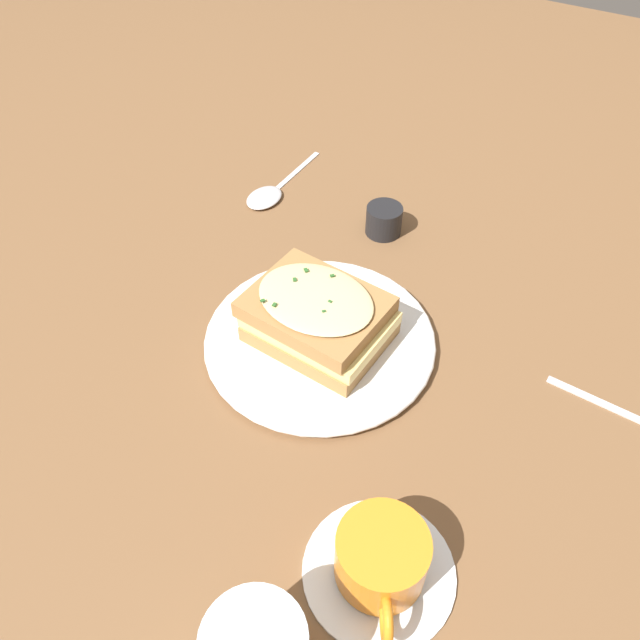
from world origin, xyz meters
name	(u,v)px	position (x,y,z in m)	size (l,w,h in m)	color
ground_plane	(316,342)	(0.00, 0.00, 0.00)	(2.40, 2.40, 0.00)	brown
dinner_plate	(320,339)	(0.00, 0.01, 0.01)	(0.27, 0.27, 0.01)	white
sandwich	(319,316)	(0.00, 0.00, 0.05)	(0.13, 0.16, 0.06)	#A37542
teacup_with_saucer	(381,561)	(0.21, 0.19, 0.03)	(0.14, 0.14, 0.06)	white
spoon	(268,195)	(-0.21, -0.21, 0.00)	(0.18, 0.05, 0.01)	silver
condiment_pot	(384,220)	(-0.23, -0.02, 0.02)	(0.05, 0.05, 0.04)	black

